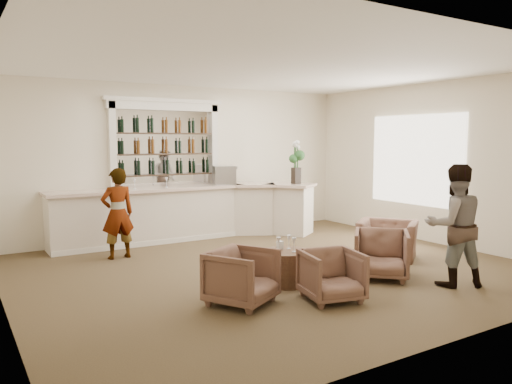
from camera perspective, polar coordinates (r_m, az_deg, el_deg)
ground at (r=8.37m, az=2.04°, el=-8.74°), size 8.00×8.00×0.00m
room_shell at (r=8.78m, az=0.38°, el=7.37°), size 8.04×7.02×3.32m
bar_counter at (r=10.75m, az=-7.63°, el=-2.37°), size 5.72×1.80×1.14m
back_bar_alcove at (r=10.89m, az=-10.26°, el=5.40°), size 2.64×0.25×3.00m
cocktail_table at (r=7.47m, az=3.49°, el=-8.57°), size 0.70×0.70×0.50m
sommelier at (r=9.26m, az=-15.54°, el=-2.38°), size 0.61×0.42×1.63m
guest at (r=7.80m, az=21.73°, el=-3.56°), size 1.08×0.99×1.78m
armchair_left at (r=6.55m, az=-1.61°, el=-9.66°), size 1.06×1.07×0.72m
armchair_center at (r=6.77m, az=8.64°, el=-9.41°), size 0.88×0.89×0.68m
armchair_right at (r=7.97m, az=14.12°, el=-6.92°), size 1.14×1.14×0.75m
armchair_far at (r=9.39m, az=14.79°, el=-5.23°), size 1.32×1.35×0.66m
espresso_machine at (r=11.07m, az=-3.66°, el=1.93°), size 0.56×0.51×0.41m
flower_vase at (r=11.23m, az=4.62°, el=3.71°), size 0.26×0.26×0.97m
wine_glass_bar_left at (r=10.31m, az=-13.72°, el=0.91°), size 0.07×0.07×0.21m
wine_glass_bar_right at (r=10.58m, az=-10.19°, el=1.11°), size 0.07×0.07×0.21m
wine_glass_tbl_a at (r=7.35m, az=2.60°, el=-5.97°), size 0.07×0.07×0.21m
wine_glass_tbl_b at (r=7.51m, az=3.78°, el=-5.72°), size 0.07×0.07×0.21m
wine_glass_tbl_c at (r=7.31m, az=4.36°, el=-6.05°), size 0.07×0.07×0.21m
napkin_holder at (r=7.50m, az=2.76°, el=-6.08°), size 0.08×0.08×0.12m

